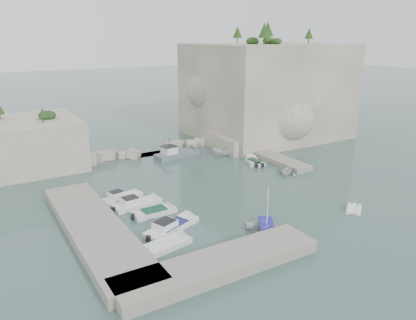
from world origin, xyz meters
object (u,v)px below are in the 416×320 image
motorboat_c (154,214)px  tender_east_d (225,155)px  rowboat (267,229)px  tender_east_b (255,164)px  tender_east_a (287,175)px  tender_east_c (253,163)px  motorboat_b (137,206)px  inflatable_dinghy (354,211)px  motorboat_a (122,200)px  motorboat_e (167,247)px  work_boat (177,157)px  motorboat_d (172,230)px

motorboat_c → tender_east_d: (18.86, 14.75, 0.00)m
rowboat → tender_east_b: rowboat is taller
motorboat_c → tender_east_a: tender_east_a is taller
tender_east_a → tender_east_c: tender_east_a is taller
rowboat → tender_east_c: bearing=-1.0°
motorboat_b → inflatable_dinghy: 24.10m
motorboat_a → motorboat_e: (-0.24, -12.71, 0.00)m
rowboat → work_boat: work_boat is taller
rowboat → inflatable_dinghy: rowboat is taller
motorboat_c → motorboat_d: size_ratio=0.76×
inflatable_dinghy → tender_east_b: bearing=50.4°
motorboat_e → rowboat: bearing=-22.5°
motorboat_b → motorboat_e: 10.13m
rowboat → work_boat: size_ratio=0.52×
motorboat_e → tender_east_c: same height
motorboat_b → rowboat: (8.99, -11.96, 0.00)m
motorboat_a → motorboat_c: size_ratio=1.04×
motorboat_e → motorboat_d: bearing=44.9°
motorboat_a → tender_east_b: motorboat_a is taller
rowboat → motorboat_c: bearing=74.8°
motorboat_b → tender_east_b: bearing=9.8°
motorboat_b → tender_east_b: 21.76m
inflatable_dinghy → tender_east_d: tender_east_d is taller
tender_east_a → motorboat_c: bearing=73.0°
motorboat_b → motorboat_d: 7.20m
inflatable_dinghy → rowboat: bearing=135.8°
motorboat_a → tender_east_b: (21.82, 3.09, 0.00)m
motorboat_d → work_boat: bearing=40.4°
motorboat_e → motorboat_b: bearing=72.1°
motorboat_c → tender_east_c: 22.40m
motorboat_b → motorboat_a: bearing=102.0°
work_boat → tender_east_b: bearing=-56.0°
motorboat_d → tender_east_c: size_ratio=1.38×
tender_east_c → motorboat_b: bearing=132.6°
motorboat_c → inflatable_dinghy: motorboat_c is taller
motorboat_e → work_boat: 28.55m
work_boat → motorboat_b: bearing=-138.3°
rowboat → motorboat_e: bearing=111.9°
tender_east_d → tender_east_b: bearing=-146.3°
tender_east_c → motorboat_d: bearing=149.5°
motorboat_c → motorboat_a: bearing=104.1°
motorboat_b → work_boat: bearing=44.5°
rowboat → tender_east_b: (12.01, 17.69, 0.00)m
motorboat_b → motorboat_c: (0.79, -2.93, 0.00)m
motorboat_b → motorboat_e: size_ratio=1.24×
motorboat_c → motorboat_d: motorboat_d is taller
motorboat_e → tender_east_a: 24.85m
tender_east_d → motorboat_c: bearing=149.3°
rowboat → tender_east_d: 26.06m
motorboat_a → tender_east_a: tender_east_a is taller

